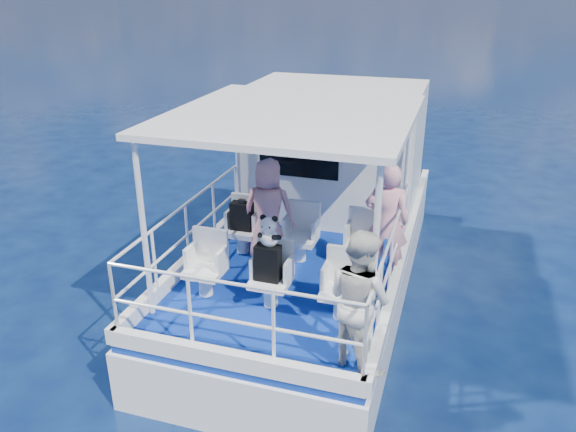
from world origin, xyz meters
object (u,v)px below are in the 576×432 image
(backpack_center, at_px, (268,263))
(passenger_port_fwd, at_px, (268,210))
(passenger_stbd_aft, at_px, (359,300))
(panda, at_px, (269,231))

(backpack_center, bearing_deg, passenger_port_fwd, 108.96)
(passenger_stbd_aft, bearing_deg, passenger_port_fwd, -15.46)
(passenger_port_fwd, bearing_deg, passenger_stbd_aft, 124.91)
(backpack_center, relative_size, panda, 1.19)
(passenger_port_fwd, xyz_separation_m, passenger_stbd_aft, (1.70, -2.03, 0.02))
(passenger_stbd_aft, distance_m, panda, 1.51)
(passenger_stbd_aft, xyz_separation_m, backpack_center, (-1.27, 0.78, -0.17))
(backpack_center, distance_m, panda, 0.43)
(passenger_port_fwd, relative_size, panda, 3.89)
(passenger_stbd_aft, relative_size, backpack_center, 3.35)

